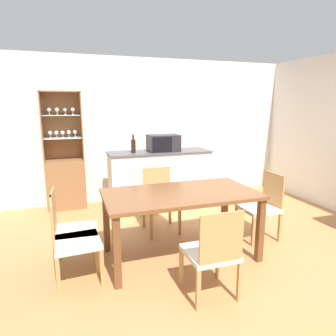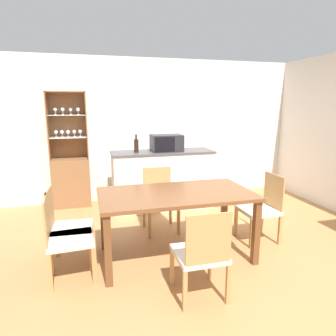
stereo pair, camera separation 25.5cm
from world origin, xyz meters
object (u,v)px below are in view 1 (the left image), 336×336
object	(u,v)px
dining_table	(181,200)
dining_chair_side_left_far	(71,230)
microwave	(163,143)
display_cabinet	(66,174)
dining_chair_side_right_far	(262,206)
dining_chair_head_near	(212,253)
wine_bottle	(133,146)
dining_chair_head_far	(160,200)
dining_chair_side_left_near	(72,241)

from	to	relation	value
dining_table	dining_chair_side_left_far	size ratio (longest dim) A/B	1.97
dining_table	microwave	xyz separation A→B (m)	(0.33, 1.66, 0.44)
display_cabinet	dining_chair_side_right_far	bearing A→B (deg)	-40.35
dining_table	dining_chair_head_near	size ratio (longest dim) A/B	1.97
display_cabinet	wine_bottle	bearing A→B (deg)	-26.96
display_cabinet	wine_bottle	size ratio (longest dim) A/B	6.66
dining_table	dining_chair_head_far	xyz separation A→B (m)	(-0.00, 0.80, -0.25)
dining_table	microwave	bearing A→B (deg)	78.87
dining_chair_head_near	wine_bottle	world-z (taller)	wine_bottle
dining_table	wine_bottle	xyz separation A→B (m)	(-0.18, 1.66, 0.41)
dining_table	dining_chair_side_left_near	xyz separation A→B (m)	(-1.19, -0.14, -0.25)
dining_chair_head_far	dining_chair_side_right_far	xyz separation A→B (m)	(1.19, -0.66, 0.00)
dining_chair_side_right_far	dining_chair_head_near	bearing A→B (deg)	127.85
dining_table	dining_chair_head_far	bearing A→B (deg)	90.01
dining_table	dining_chair_side_left_far	world-z (taller)	dining_chair_side_left_far
dining_chair_side_left_far	wine_bottle	bearing A→B (deg)	149.03
dining_table	wine_bottle	bearing A→B (deg)	96.06
dining_chair_head_near	dining_chair_side_right_far	world-z (taller)	same
display_cabinet	dining_chair_side_left_near	bearing A→B (deg)	-88.91
dining_table	dining_chair_side_right_far	xyz separation A→B (m)	(1.19, 0.14, -0.25)
dining_chair_side_left_near	dining_chair_side_right_far	distance (m)	2.40
dining_chair_side_left_near	dining_chair_head_far	xyz separation A→B (m)	(1.19, 0.94, 0.00)
display_cabinet	dining_chair_side_right_far	size ratio (longest dim) A/B	2.25
dining_chair_side_left_near	dining_chair_side_right_far	size ratio (longest dim) A/B	1.00
display_cabinet	microwave	bearing A→B (deg)	-18.94
display_cabinet	dining_chair_head_far	xyz separation A→B (m)	(1.23, -1.40, -0.16)
microwave	wine_bottle	xyz separation A→B (m)	(-0.50, -0.00, -0.02)
dining_chair_head_near	dining_chair_side_left_far	world-z (taller)	same
dining_chair_head_near	microwave	bearing A→B (deg)	82.64
dining_chair_side_left_near	dining_chair_head_near	bearing A→B (deg)	57.27
dining_chair_side_left_far	dining_table	bearing A→B (deg)	86.06
dining_chair_head_near	dining_chair_head_far	distance (m)	1.59
display_cabinet	dining_chair_head_near	bearing A→B (deg)	-67.59
display_cabinet	dining_chair_side_left_far	world-z (taller)	display_cabinet
dining_table	wine_bottle	world-z (taller)	wine_bottle
dining_chair_side_right_far	wine_bottle	size ratio (longest dim) A/B	2.96
dining_chair_head_near	microwave	world-z (taller)	microwave
dining_chair_side_right_far	dining_table	bearing A→B (deg)	96.34
dining_chair_side_left_near	wine_bottle	distance (m)	2.17
dining_chair_side_left_near	dining_chair_head_far	world-z (taller)	same
display_cabinet	dining_chair_head_near	distance (m)	3.24
microwave	wine_bottle	distance (m)	0.50
dining_table	dining_chair_head_near	bearing A→B (deg)	-90.01
display_cabinet	dining_chair_side_left_far	bearing A→B (deg)	-88.77
dining_chair_head_far	wine_bottle	world-z (taller)	wine_bottle
display_cabinet	dining_chair_side_left_near	distance (m)	2.34
dining_chair_head_far	dining_chair_side_left_far	xyz separation A→B (m)	(-1.19, -0.66, 0.00)
display_cabinet	wine_bottle	world-z (taller)	display_cabinet
dining_chair_side_left_near	wine_bottle	size ratio (longest dim) A/B	2.96
display_cabinet	dining_chair_side_left_far	distance (m)	2.06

